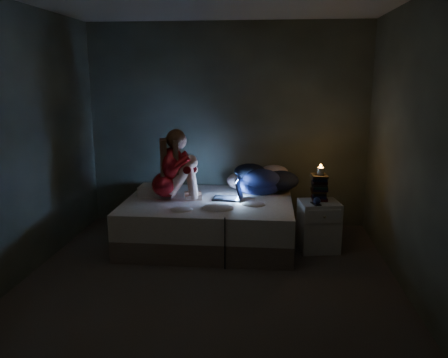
# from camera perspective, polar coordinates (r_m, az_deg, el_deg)

# --- Properties ---
(floor) EXTENTS (3.60, 3.80, 0.02)m
(floor) POSITION_cam_1_polar(r_m,az_deg,el_deg) (4.38, -1.97, -13.32)
(floor) COLOR #3A3431
(floor) RESTS_ON ground
(wall_back) EXTENTS (3.60, 0.02, 2.60)m
(wall_back) POSITION_cam_1_polar(r_m,az_deg,el_deg) (5.86, 0.38, 6.75)
(wall_back) COLOR #2C3227
(wall_back) RESTS_ON ground
(wall_front) EXTENTS (3.60, 0.02, 2.60)m
(wall_front) POSITION_cam_1_polar(r_m,az_deg,el_deg) (2.14, -8.92, -4.01)
(wall_front) COLOR #2C3227
(wall_front) RESTS_ON ground
(wall_left) EXTENTS (0.02, 3.80, 2.60)m
(wall_left) POSITION_cam_1_polar(r_m,az_deg,el_deg) (4.58, -25.21, 3.85)
(wall_left) COLOR #2C3227
(wall_left) RESTS_ON ground
(wall_right) EXTENTS (0.02, 3.80, 2.60)m
(wall_right) POSITION_cam_1_polar(r_m,az_deg,el_deg) (4.15, 23.56, 3.19)
(wall_right) COLOR #2C3227
(wall_right) RESTS_ON ground
(bed) EXTENTS (1.92, 1.44, 0.53)m
(bed) POSITION_cam_1_polar(r_m,az_deg,el_deg) (5.30, -1.93, -5.38)
(bed) COLOR #B4AC9F
(bed) RESTS_ON ground
(pillow) EXTENTS (0.41, 0.29, 0.12)m
(pillow) POSITION_cam_1_polar(r_m,az_deg,el_deg) (5.47, -8.46, -1.43)
(pillow) COLOR silver
(pillow) RESTS_ON bed
(woman) EXTENTS (0.57, 0.44, 0.82)m
(woman) POSITION_cam_1_polar(r_m,az_deg,el_deg) (5.20, -7.42, 1.82)
(woman) COLOR maroon
(woman) RESTS_ON bed
(laptop) EXTENTS (0.35, 0.26, 0.23)m
(laptop) POSITION_cam_1_polar(r_m,az_deg,el_deg) (5.21, 0.39, -1.34)
(laptop) COLOR black
(laptop) RESTS_ON bed
(clothes_pile) EXTENTS (0.70, 0.60, 0.38)m
(clothes_pile) POSITION_cam_1_polar(r_m,az_deg,el_deg) (5.51, 4.48, 0.17)
(clothes_pile) COLOR navy
(clothes_pile) RESTS_ON bed
(nightstand) EXTENTS (0.48, 0.44, 0.56)m
(nightstand) POSITION_cam_1_polar(r_m,az_deg,el_deg) (5.20, 11.88, -5.82)
(nightstand) COLOR silver
(nightstand) RESTS_ON ground
(book_stack) EXTENTS (0.19, 0.25, 0.30)m
(book_stack) POSITION_cam_1_polar(r_m,az_deg,el_deg) (5.17, 12.03, -0.98)
(book_stack) COLOR black
(book_stack) RESTS_ON nightstand
(candle) EXTENTS (0.07, 0.07, 0.08)m
(candle) POSITION_cam_1_polar(r_m,az_deg,el_deg) (5.13, 12.13, 1.06)
(candle) COLOR beige
(candle) RESTS_ON book_stack
(phone) EXTENTS (0.09, 0.15, 0.01)m
(phone) POSITION_cam_1_polar(r_m,az_deg,el_deg) (5.01, 11.35, -3.07)
(phone) COLOR black
(phone) RESTS_ON nightstand
(blue_orb) EXTENTS (0.08, 0.08, 0.08)m
(blue_orb) POSITION_cam_1_polar(r_m,az_deg,el_deg) (4.99, 11.44, -2.72)
(blue_orb) COLOR navy
(blue_orb) RESTS_ON nightstand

